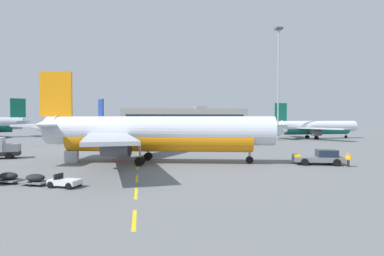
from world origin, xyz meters
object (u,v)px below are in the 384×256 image
baggage_train (22,178)px  uld_cargo_container (72,156)px  airliner_far_right (116,126)px  apron_light_mast_far (278,72)px  ground_crew_worker (348,159)px  airliner_foreground (155,133)px  airliner_far_center (315,127)px  pushback_tug (320,157)px

baggage_train → uld_cargo_container: uld_cargo_container is taller
airliner_far_right → uld_cargo_container: size_ratio=20.28×
airliner_far_right → baggage_train: size_ratio=2.97×
baggage_train → apron_light_mast_far: size_ratio=0.37×
ground_crew_worker → apron_light_mast_far: bearing=75.9°
airliner_foreground → airliner_far_center: size_ratio=1.18×
ground_crew_worker → airliner_foreground: bearing=162.5°
airliner_far_right → uld_cargo_container: 46.01m
airliner_far_right → baggage_train: bearing=-93.6°
pushback_tug → apron_light_mast_far: apron_light_mast_far is taller
pushback_tug → uld_cargo_container: pushback_tug is taller
airliner_far_center → ground_crew_worker: 57.00m
airliner_far_center → apron_light_mast_far: size_ratio=0.98×
airliner_far_center → apron_light_mast_far: 21.22m
airliner_foreground → baggage_train: bearing=-136.3°
pushback_tug → uld_cargo_container: bearing=167.4°
uld_cargo_container → apron_light_mast_far: size_ratio=0.05×
ground_crew_worker → apron_light_mast_far: size_ratio=0.06×
airliner_far_right → apron_light_mast_far: size_ratio=1.09×
airliner_far_center → uld_cargo_container: (-59.67, -41.23, -2.53)m
pushback_tug → apron_light_mast_far: (13.69, 42.97, 17.40)m
pushback_tug → uld_cargo_container: (-31.93, 7.12, -0.10)m
airliner_far_right → baggage_train: airliner_far_right is taller
airliner_foreground → baggage_train: airliner_foreground is taller
ground_crew_worker → uld_cargo_container: bearing=164.2°
pushback_tug → airliner_far_right: 60.67m
airliner_foreground → airliner_far_center: 65.32m
pushback_tug → baggage_train: (-33.27, -7.10, -0.37)m
airliner_far_center → airliner_far_right: size_ratio=0.89×
airliner_foreground → uld_cargo_container: bearing=167.8°
ground_crew_worker → airliner_far_right: bearing=119.7°
airliner_far_center → ground_crew_worker: (-25.51, -50.92, -2.35)m
pushback_tug → ground_crew_worker: bearing=-49.1°
airliner_foreground → airliner_far_center: bearing=41.9°
ground_crew_worker → uld_cargo_container: (-34.16, 9.68, -0.19)m
airliner_foreground → apron_light_mast_far: size_ratio=1.15×
ground_crew_worker → uld_cargo_container: 35.50m
airliner_far_right → apron_light_mast_far: (43.13, -9.99, 14.43)m
baggage_train → apron_light_mast_far: apron_light_mast_far is taller
airliner_foreground → uld_cargo_container: airliner_foreground is taller
airliner_foreground → apron_light_mast_far: (34.57, 38.23, 14.35)m
airliner_foreground → pushback_tug: size_ratio=5.28×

